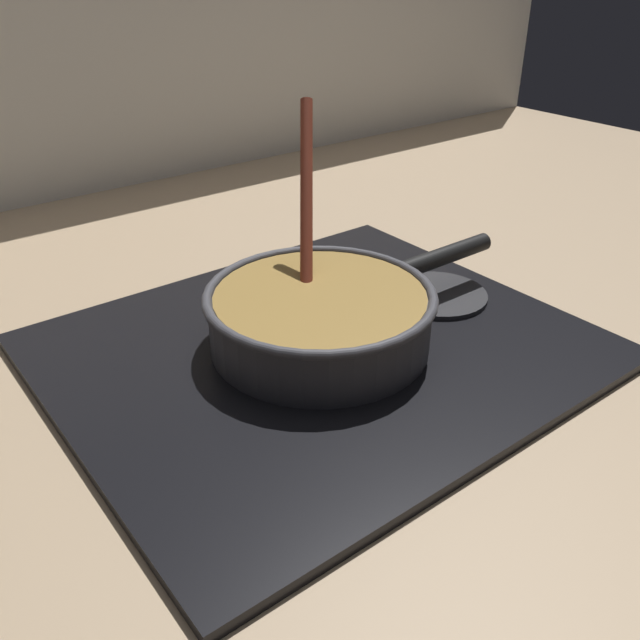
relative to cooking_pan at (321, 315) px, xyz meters
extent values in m
cube|color=#9E8466|center=(0.03, -0.09, -0.07)|extent=(2.40, 1.60, 0.04)
cube|color=silver|center=(0.03, 0.70, 0.23)|extent=(2.40, 0.02, 0.55)
cube|color=black|center=(0.00, 0.00, -0.04)|extent=(0.56, 0.48, 0.01)
torus|color=#592D0C|center=(0.00, 0.00, -0.03)|extent=(0.20, 0.20, 0.01)
cylinder|color=#262628|center=(0.18, 0.00, -0.03)|extent=(0.12, 0.12, 0.01)
cylinder|color=#38383D|center=(0.00, 0.00, -0.01)|extent=(0.24, 0.24, 0.06)
cylinder|color=olive|center=(0.00, 0.00, 0.00)|extent=(0.23, 0.23, 0.06)
torus|color=#38383D|center=(0.00, 0.00, 0.03)|extent=(0.25, 0.25, 0.01)
cylinder|color=black|center=(0.19, 0.00, 0.02)|extent=(0.15, 0.02, 0.02)
cylinder|color=#EDD88C|center=(-0.07, 0.00, 0.02)|extent=(0.04, 0.04, 0.01)
cylinder|color=#E5CC7A|center=(-0.01, 0.05, 0.02)|extent=(0.04, 0.04, 0.01)
cylinder|color=#EDD88C|center=(0.05, -0.02, 0.02)|extent=(0.03, 0.03, 0.01)
cylinder|color=#EDD88C|center=(0.05, 0.02, 0.02)|extent=(0.03, 0.03, 0.01)
cylinder|color=maroon|center=(0.04, 0.08, 0.10)|extent=(0.09, 0.12, 0.19)
cube|color=brown|center=(0.00, 0.03, 0.01)|extent=(0.05, 0.05, 0.01)
camera|label=1|loc=(-0.39, -0.50, 0.35)|focal=37.77mm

